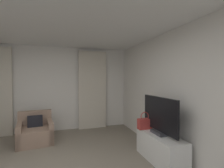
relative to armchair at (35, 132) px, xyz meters
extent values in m
cube|color=silver|center=(0.25, 0.89, 1.04)|extent=(5.12, 0.06, 2.60)
cube|color=silver|center=(2.78, -2.14, 1.04)|extent=(0.06, 6.12, 2.60)
cube|color=white|center=(0.25, -2.14, 2.37)|extent=(5.12, 6.12, 0.06)
cube|color=beige|center=(1.63, 0.76, 0.99)|extent=(0.90, 0.06, 2.50)
cube|color=#997A66|center=(0.00, -0.04, -0.06)|extent=(0.92, 0.93, 0.38)
cube|color=#997A66|center=(-0.04, 0.31, 0.31)|extent=(0.83, 0.24, 0.37)
cube|color=#997A66|center=(0.35, 0.00, 0.01)|extent=(0.22, 0.84, 0.52)
cube|color=#997A66|center=(-0.34, -0.08, 0.01)|extent=(0.22, 0.84, 0.52)
cube|color=black|center=(-0.01, 0.09, 0.23)|extent=(0.38, 0.24, 0.37)
cube|color=white|center=(2.45, -1.83, 0.01)|extent=(0.44, 1.17, 0.53)
cube|color=#333338|center=(2.45, -1.79, 0.31)|extent=(0.20, 0.36, 0.06)
cube|color=black|center=(2.45, -1.79, 0.67)|extent=(0.04, 1.09, 0.67)
cube|color=#B73833|center=(2.34, -1.40, 0.39)|extent=(0.30, 0.14, 0.22)
torus|color=#B73833|center=(2.34, -1.40, 0.55)|extent=(0.20, 0.02, 0.20)
camera|label=1|loc=(0.57, -4.61, 1.36)|focal=26.93mm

